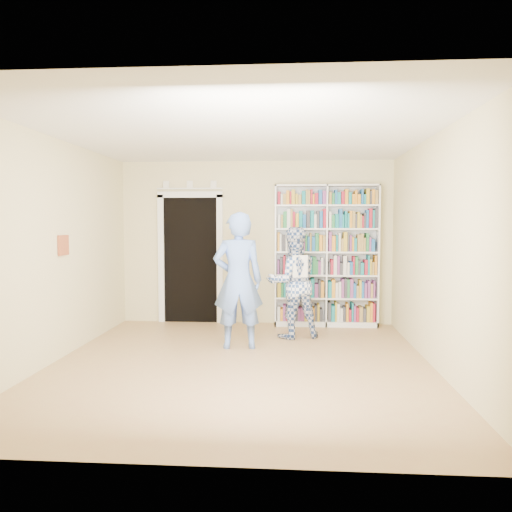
{
  "coord_description": "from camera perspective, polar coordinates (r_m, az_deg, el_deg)",
  "views": [
    {
      "loc": [
        0.6,
        -5.79,
        1.67
      ],
      "look_at": [
        0.12,
        0.9,
        1.23
      ],
      "focal_mm": 35.0,
      "sensor_mm": 36.0,
      "label": 1
    }
  ],
  "objects": [
    {
      "name": "man_plaid",
      "position": [
        7.3,
        4.24,
        -3.04
      ],
      "size": [
        0.93,
        0.82,
        1.62
      ],
      "primitive_type": "imported",
      "rotation": [
        0.0,
        0.0,
        3.45
      ],
      "color": "navy",
      "rests_on": "floor"
    },
    {
      "name": "wall_art",
      "position": [
        6.63,
        -21.16,
        1.16
      ],
      "size": [
        0.03,
        0.25,
        0.25
      ],
      "primitive_type": "cube",
      "color": "brown",
      "rests_on": "wall_left"
    },
    {
      "name": "floor",
      "position": [
        6.06,
        -1.78,
        -12.26
      ],
      "size": [
        5.0,
        5.0,
        0.0
      ],
      "primitive_type": "plane",
      "color": "#AB7B52",
      "rests_on": "ground"
    },
    {
      "name": "wall_back",
      "position": [
        8.32,
        -0.03,
        1.54
      ],
      "size": [
        4.5,
        0.0,
        4.5
      ],
      "primitive_type": "plane",
      "rotation": [
        1.57,
        0.0,
        0.0
      ],
      "color": "beige",
      "rests_on": "floor"
    },
    {
      "name": "man_blue",
      "position": [
        6.66,
        -2.05,
        -2.81
      ],
      "size": [
        0.72,
        0.54,
        1.82
      ],
      "primitive_type": "imported",
      "rotation": [
        0.0,
        0.0,
        3.3
      ],
      "color": "#6288DB",
      "rests_on": "floor"
    },
    {
      "name": "wall_right",
      "position": [
        6.03,
        19.97,
        0.48
      ],
      "size": [
        0.0,
        5.0,
        5.0
      ],
      "primitive_type": "plane",
      "rotation": [
        1.57,
        0.0,
        -1.57
      ],
      "color": "beige",
      "rests_on": "floor"
    },
    {
      "name": "wall_left",
      "position": [
        6.46,
        -22.06,
        0.63
      ],
      "size": [
        0.0,
        5.0,
        5.0
      ],
      "primitive_type": "plane",
      "rotation": [
        1.57,
        0.0,
        1.57
      ],
      "color": "beige",
      "rests_on": "floor"
    },
    {
      "name": "ceiling",
      "position": [
        5.91,
        -1.84,
        13.77
      ],
      "size": [
        5.0,
        5.0,
        0.0
      ],
      "primitive_type": "plane",
      "rotation": [
        3.14,
        0.0,
        0.0
      ],
      "color": "white",
      "rests_on": "wall_back"
    },
    {
      "name": "bookshelf",
      "position": [
        8.17,
        8.03,
        0.11
      ],
      "size": [
        1.67,
        0.31,
        2.29
      ],
      "rotation": [
        0.0,
        0.0,
        0.01
      ],
      "color": "white",
      "rests_on": "floor"
    },
    {
      "name": "doorway",
      "position": [
        8.46,
        -7.49,
        0.39
      ],
      "size": [
        1.1,
        0.08,
        2.43
      ],
      "color": "black",
      "rests_on": "floor"
    },
    {
      "name": "paper_sheet",
      "position": [
        7.06,
        5.08,
        -1.19
      ],
      "size": [
        0.21,
        0.08,
        0.32
      ],
      "primitive_type": "cube",
      "rotation": [
        0.0,
        0.0,
        0.35
      ],
      "color": "white",
      "rests_on": "man_plaid"
    }
  ]
}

